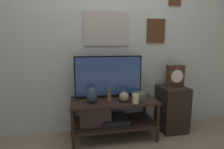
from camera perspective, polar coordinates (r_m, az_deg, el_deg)
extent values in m
plane|color=#997F60|center=(2.34, 2.09, -23.12)|extent=(12.00, 12.00, 0.00)
cube|color=beige|center=(2.56, -0.85, 11.58)|extent=(6.40, 0.06, 2.70)
cube|color=#B2ADA3|center=(2.52, -1.77, 14.78)|extent=(0.63, 0.02, 0.47)
cube|color=#B2BCC6|center=(2.51, -1.74, 14.79)|extent=(0.59, 0.01, 0.43)
cube|color=#4C2D19|center=(2.73, 14.13, 13.63)|extent=(0.28, 0.02, 0.34)
cube|color=beige|center=(2.73, 14.19, 13.64)|extent=(0.24, 0.01, 0.31)
cube|color=black|center=(2.38, 0.53, -8.52)|extent=(1.14, 0.52, 0.03)
cube|color=black|center=(2.49, 0.51, -15.49)|extent=(1.14, 0.52, 0.03)
cylinder|color=black|center=(2.22, -12.68, -17.24)|extent=(0.04, 0.04, 0.54)
cylinder|color=black|center=(2.43, 14.70, -14.87)|extent=(0.04, 0.04, 0.54)
cylinder|color=black|center=(2.64, -12.40, -12.74)|extent=(0.04, 0.04, 0.54)
cylinder|color=black|center=(2.82, 10.61, -11.19)|extent=(0.04, 0.04, 0.54)
cube|color=black|center=(2.47, 0.52, -14.44)|extent=(0.36, 0.36, 0.07)
cube|color=#47382D|center=(2.41, -5.65, -12.98)|extent=(0.40, 0.29, 0.24)
cylinder|color=black|center=(2.44, -7.06, -7.48)|extent=(0.05, 0.05, 0.02)
cylinder|color=black|center=(2.52, 4.68, -6.85)|extent=(0.05, 0.05, 0.02)
cube|color=black|center=(2.40, -1.11, -0.56)|extent=(0.93, 0.04, 0.56)
cube|color=#33518C|center=(2.38, -1.04, -0.63)|extent=(0.89, 0.01, 0.52)
ellipsoid|color=#2D4251|center=(2.23, -6.56, -6.69)|extent=(0.13, 0.14, 0.20)
sphere|color=tan|center=(2.28, 3.96, -7.24)|extent=(0.13, 0.13, 0.13)
cone|color=brown|center=(2.28, -0.92, -6.19)|extent=(0.07, 0.07, 0.21)
cylinder|color=#4C5647|center=(2.39, 8.77, -7.01)|extent=(0.19, 0.19, 0.09)
cylinder|color=beige|center=(2.23, 7.69, -7.86)|extent=(0.09, 0.09, 0.12)
cube|color=black|center=(2.80, 18.92, -10.39)|extent=(0.37, 0.41, 0.66)
cube|color=#422819|center=(2.74, 19.91, -0.36)|extent=(0.25, 0.10, 0.31)
cylinder|color=white|center=(2.70, 20.50, -0.55)|extent=(0.19, 0.01, 0.19)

